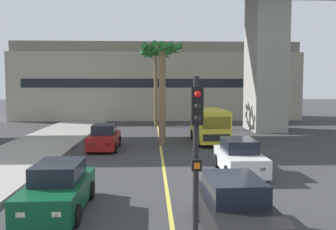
{
  "coord_description": "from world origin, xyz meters",
  "views": [
    {
      "loc": [
        -0.56,
        1.23,
        4.0
      ],
      "look_at": [
        0.0,
        14.0,
        2.98
      ],
      "focal_mm": 39.15,
      "sensor_mm": 36.0,
      "label": 1
    }
  ],
  "objects": [
    {
      "name": "palm_tree_mid_median",
      "position": [
        -0.17,
        37.35,
        6.34
      ],
      "size": [
        3.3,
        3.3,
        7.6
      ],
      "color": "brown",
      "rests_on": "ground"
    },
    {
      "name": "car_queue_fourth",
      "position": [
        1.63,
        10.66,
        0.72
      ],
      "size": [
        1.92,
        4.14,
        1.56
      ],
      "color": "black",
      "rests_on": "ground"
    },
    {
      "name": "palm_tree_near_median",
      "position": [
        0.13,
        25.63,
        5.33
      ],
      "size": [
        2.84,
        2.88,
        6.96
      ],
      "color": "brown",
      "rests_on": "ground"
    },
    {
      "name": "car_queue_third",
      "position": [
        -3.55,
        12.8,
        0.72
      ],
      "size": [
        1.84,
        4.1,
        1.56
      ],
      "color": "#0C4728",
      "rests_on": "ground"
    },
    {
      "name": "pier_building_backdrop",
      "position": [
        0.0,
        46.6,
        4.45
      ],
      "size": [
        33.55,
        8.04,
        9.02
      ],
      "color": "#BCB29E",
      "rests_on": "ground"
    },
    {
      "name": "delivery_van",
      "position": [
        3.45,
        26.58,
        1.29
      ],
      "size": [
        2.24,
        5.29,
        2.36
      ],
      "color": "yellow",
      "rests_on": "ground"
    },
    {
      "name": "car_queue_front",
      "position": [
        -3.58,
        24.3,
        0.72
      ],
      "size": [
        1.86,
        4.11,
        1.56
      ],
      "color": "maroon",
      "rests_on": "ground"
    },
    {
      "name": "lane_stripe_center",
      "position": [
        0.0,
        24.0,
        0.0
      ],
      "size": [
        0.14,
        56.0,
        0.01
      ],
      "primitive_type": "cube",
      "color": "#DBCC4C",
      "rests_on": "ground"
    },
    {
      "name": "traffic_light_median_near",
      "position": [
        0.34,
        8.58,
        2.71
      ],
      "size": [
        0.24,
        0.37,
        4.2
      ],
      "color": "black",
      "rests_on": "ground"
    },
    {
      "name": "car_queue_second",
      "position": [
        3.44,
        17.65,
        0.72
      ],
      "size": [
        1.84,
        4.1,
        1.56
      ],
      "color": "white",
      "rests_on": "ground"
    }
  ]
}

